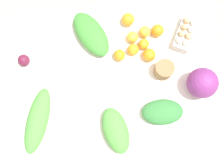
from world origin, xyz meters
TOP-DOWN VIEW (x-y plane):
  - ground_plane at (0.00, 0.00)m, footprint 8.00×8.00m
  - dining_table at (0.00, 0.00)m, footprint 1.45×1.09m
  - cabbage_purple at (0.53, -0.06)m, footprint 0.18×0.18m
  - egg_carton at (0.50, 0.28)m, footprint 0.20×0.25m
  - paper_bag at (0.33, 0.05)m, footprint 0.12×0.12m
  - greens_bunch_chard at (-0.46, -0.18)m, footprint 0.23×0.41m
  - greens_bunch_scallion at (-0.01, -0.29)m, footprint 0.20×0.30m
  - greens_bunch_kale at (-0.10, 0.33)m, footprint 0.31×0.38m
  - greens_bunch_beet_tops at (0.28, -0.21)m, footprint 0.25×0.16m
  - beet_root at (-0.54, 0.20)m, footprint 0.07×0.07m
  - orange_0 at (0.16, 0.29)m, footprint 0.07×0.07m
  - orange_1 at (0.25, 0.32)m, footprint 0.07×0.07m
  - orange_2 at (0.16, 0.21)m, footprint 0.07×0.07m
  - orange_3 at (0.25, 0.16)m, footprint 0.08×0.08m
  - orange_4 at (0.15, 0.42)m, footprint 0.08×0.08m
  - orange_5 at (0.06, 0.18)m, footprint 0.07×0.07m
  - orange_6 at (0.33, 0.32)m, footprint 0.08×0.08m
  - orange_7 at (0.23, 0.24)m, footprint 0.07×0.07m

SIDE VIEW (x-z plane):
  - ground_plane at x=0.00m, z-range 0.00..0.00m
  - dining_table at x=0.00m, z-range 0.29..1.03m
  - orange_7 at x=0.23m, z-range 0.74..0.81m
  - orange_1 at x=0.25m, z-range 0.74..0.81m
  - orange_2 at x=0.16m, z-range 0.74..0.81m
  - orange_5 at x=0.06m, z-range 0.74..0.81m
  - beet_root at x=-0.54m, z-range 0.74..0.81m
  - orange_0 at x=0.16m, z-range 0.74..0.81m
  - orange_6 at x=0.33m, z-range 0.74..0.82m
  - greens_bunch_beet_tops at x=0.28m, z-range 0.74..0.82m
  - orange_3 at x=0.25m, z-range 0.74..0.82m
  - orange_4 at x=0.15m, z-range 0.74..0.82m
  - egg_carton at x=0.50m, z-range 0.73..0.83m
  - paper_bag at x=0.33m, z-range 0.74..0.83m
  - greens_bunch_chard at x=-0.46m, z-range 0.74..0.83m
  - greens_bunch_kale at x=-0.10m, z-range 0.74..0.84m
  - greens_bunch_scallion at x=-0.01m, z-range 0.74..0.84m
  - cabbage_purple at x=0.53m, z-range 0.74..0.92m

